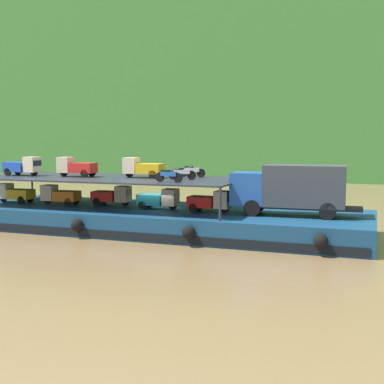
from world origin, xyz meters
name	(u,v)px	position (x,y,z in m)	size (l,w,h in m)	color
ground_plane	(160,230)	(0.00, 0.00, 0.00)	(400.00, 400.00, 0.00)	brown
hillside_far_bank	(296,65)	(0.00, 60.04, 18.82)	(143.82, 38.29, 33.42)	#387533
cargo_barge	(159,220)	(0.00, -0.03, 0.75)	(27.63, 8.83, 1.50)	navy
covered_lorry	(291,188)	(8.83, -0.21, 3.19)	(7.92, 2.55, 3.10)	#1E4C99
cargo_rack	(109,178)	(-3.80, 0.00, 3.44)	(18.43, 7.41, 2.00)	#232833
mini_truck_lower_stern	(14,193)	(-11.40, -0.51, 2.19)	(2.77, 1.25, 1.38)	gold
mini_truck_lower_aft	(60,195)	(-7.55, -0.43, 2.19)	(2.79, 1.30, 1.38)	orange
mini_truck_lower_mid	(112,195)	(-3.81, 0.47, 2.19)	(2.78, 1.27, 1.38)	red
mini_truck_lower_fore	(159,199)	(0.08, -0.25, 2.19)	(2.75, 1.21, 1.38)	teal
mini_truck_lower_bow	(210,201)	(3.70, -0.37, 2.19)	(2.79, 1.28, 1.38)	red
mini_truck_upper_stern	(23,166)	(-10.54, -0.52, 4.19)	(2.79, 1.29, 1.38)	#1E47B7
mini_truck_upper_mid	(76,167)	(-6.34, -0.14, 4.19)	(2.78, 1.26, 1.38)	red
mini_truck_upper_fore	(142,168)	(-1.51, 0.60, 4.19)	(2.77, 1.26, 1.38)	gold
motorcycle_upper_port	(168,175)	(1.58, -2.22, 3.93)	(1.89, 0.55, 0.87)	black
motorcycle_upper_centre	(182,173)	(1.63, 0.00, 3.93)	(1.90, 0.55, 0.87)	black
motorcycle_upper_stbd	(192,171)	(1.53, 2.22, 3.93)	(1.90, 0.55, 0.87)	black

